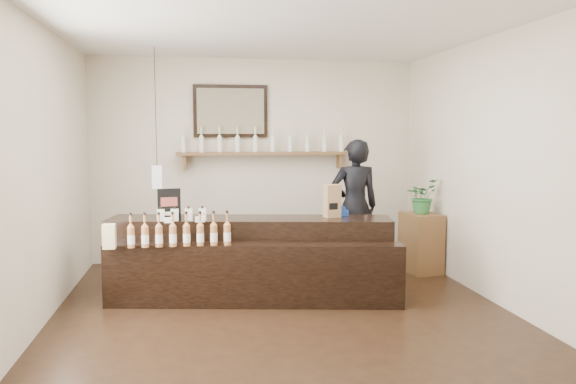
# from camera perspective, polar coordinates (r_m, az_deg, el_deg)

# --- Properties ---
(ground) EXTENTS (5.00, 5.00, 0.00)m
(ground) POSITION_cam_1_polar(r_m,az_deg,el_deg) (5.70, -0.47, -12.19)
(ground) COLOR black
(ground) RESTS_ON ground
(room_shell) EXTENTS (5.00, 5.00, 5.00)m
(room_shell) POSITION_cam_1_polar(r_m,az_deg,el_deg) (5.41, -0.49, 5.20)
(room_shell) COLOR beige
(room_shell) RESTS_ON ground
(back_wall_decor) EXTENTS (2.66, 0.96, 1.69)m
(back_wall_decor) POSITION_cam_1_polar(r_m,az_deg,el_deg) (7.75, -4.37, 5.84)
(back_wall_decor) COLOR brown
(back_wall_decor) RESTS_ON ground
(counter) EXTENTS (3.12, 1.35, 1.00)m
(counter) POSITION_cam_1_polar(r_m,az_deg,el_deg) (6.12, -3.84, -7.00)
(counter) COLOR black
(counter) RESTS_ON ground
(promo_sign) EXTENTS (0.24, 0.06, 0.34)m
(promo_sign) POSITION_cam_1_polar(r_m,az_deg,el_deg) (6.08, -11.98, -1.24)
(promo_sign) COLOR black
(promo_sign) RESTS_ON counter
(paper_bag) EXTENTS (0.19, 0.16, 0.36)m
(paper_bag) POSITION_cam_1_polar(r_m,az_deg,el_deg) (6.18, 4.51, -0.91)
(paper_bag) COLOR #8C6443
(paper_bag) RESTS_ON counter
(tape_dispenser) EXTENTS (0.15, 0.09, 0.12)m
(tape_dispenser) POSITION_cam_1_polar(r_m,az_deg,el_deg) (6.30, 5.52, -2.03)
(tape_dispenser) COLOR #163FA0
(tape_dispenser) RESTS_ON counter
(side_cabinet) EXTENTS (0.45, 0.57, 0.76)m
(side_cabinet) POSITION_cam_1_polar(r_m,az_deg,el_deg) (7.42, 13.35, -5.03)
(side_cabinet) COLOR brown
(side_cabinet) RESTS_ON ground
(potted_plant) EXTENTS (0.52, 0.51, 0.44)m
(potted_plant) POSITION_cam_1_polar(r_m,az_deg,el_deg) (7.33, 13.47, -0.41)
(potted_plant) COLOR #2D7034
(potted_plant) RESTS_ON side_cabinet
(shopkeeper) EXTENTS (0.70, 0.46, 1.92)m
(shopkeeper) POSITION_cam_1_polar(r_m,az_deg,el_deg) (7.23, 6.78, -0.53)
(shopkeeper) COLOR black
(shopkeeper) RESTS_ON ground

